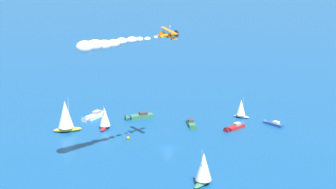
{
  "coord_description": "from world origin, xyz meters",
  "views": [
    {
      "loc": [
        123.49,
        -98.28,
        66.98
      ],
      "look_at": [
        0.0,
        0.0,
        18.4
      ],
      "focal_mm": 56.33,
      "sensor_mm": 36.0,
      "label": 1
    }
  ],
  "objects_px": {
    "motorboat_near_centre": "(273,123)",
    "sailboat_mid_cluster": "(105,118)",
    "motorboat_offshore": "(192,124)",
    "motorboat_ahead": "(234,128)",
    "motorboat_outer_ring_a": "(93,116)",
    "motorboat_inshore": "(138,116)",
    "sailboat_far_stbd": "(66,116)",
    "sailboat_far_port": "(241,108)",
    "marker_buoy": "(128,138)",
    "biplane_lead": "(169,34)",
    "wingwalker_lead": "(170,28)",
    "sailboat_trailing": "(204,168)"
  },
  "relations": [
    {
      "from": "motorboat_outer_ring_a",
      "to": "marker_buoy",
      "type": "distance_m",
      "value": 25.25
    },
    {
      "from": "motorboat_ahead",
      "to": "motorboat_outer_ring_a",
      "type": "height_order",
      "value": "motorboat_outer_ring_a"
    },
    {
      "from": "sailboat_mid_cluster",
      "to": "motorboat_offshore",
      "type": "bearing_deg",
      "value": 55.92
    },
    {
      "from": "motorboat_outer_ring_a",
      "to": "sailboat_far_stbd",
      "type": "bearing_deg",
      "value": -68.28
    },
    {
      "from": "sailboat_trailing",
      "to": "motorboat_ahead",
      "type": "bearing_deg",
      "value": 123.86
    },
    {
      "from": "sailboat_far_stbd",
      "to": "biplane_lead",
      "type": "xyz_separation_m",
      "value": [
        34.55,
        18.57,
        31.67
      ]
    },
    {
      "from": "marker_buoy",
      "to": "motorboat_inshore",
      "type": "bearing_deg",
      "value": 135.25
    },
    {
      "from": "motorboat_ahead",
      "to": "biplane_lead",
      "type": "xyz_separation_m",
      "value": [
        -0.8,
        -28.9,
        36.74
      ]
    },
    {
      "from": "motorboat_offshore",
      "to": "sailboat_mid_cluster",
      "type": "bearing_deg",
      "value": -124.08
    },
    {
      "from": "sailboat_far_stbd",
      "to": "motorboat_ahead",
      "type": "relative_size",
      "value": 1.38
    },
    {
      "from": "motorboat_near_centre",
      "to": "wingwalker_lead",
      "type": "bearing_deg",
      "value": -97.9
    },
    {
      "from": "sailboat_far_port",
      "to": "wingwalker_lead",
      "type": "xyz_separation_m",
      "value": [
        6.89,
        -40.09,
        35.95
      ]
    },
    {
      "from": "wingwalker_lead",
      "to": "sailboat_mid_cluster",
      "type": "bearing_deg",
      "value": -167.4
    },
    {
      "from": "sailboat_far_stbd",
      "to": "motorboat_offshore",
      "type": "xyz_separation_m",
      "value": [
        23.57,
        37.94,
        -5.08
      ]
    },
    {
      "from": "motorboat_offshore",
      "to": "wingwalker_lead",
      "type": "relative_size",
      "value": 4.99
    },
    {
      "from": "motorboat_inshore",
      "to": "motorboat_ahead",
      "type": "height_order",
      "value": "motorboat_inshore"
    },
    {
      "from": "motorboat_ahead",
      "to": "sailboat_trailing",
      "type": "bearing_deg",
      "value": -56.14
    },
    {
      "from": "biplane_lead",
      "to": "sailboat_far_port",
      "type": "bearing_deg",
      "value": 99.2
    },
    {
      "from": "motorboat_near_centre",
      "to": "sailboat_mid_cluster",
      "type": "distance_m",
      "value": 60.82
    },
    {
      "from": "wingwalker_lead",
      "to": "marker_buoy",
      "type": "bearing_deg",
      "value": -159.6
    },
    {
      "from": "sailboat_far_stbd",
      "to": "sailboat_trailing",
      "type": "height_order",
      "value": "sailboat_far_stbd"
    },
    {
      "from": "motorboat_outer_ring_a",
      "to": "motorboat_inshore",
      "type": "bearing_deg",
      "value": 51.96
    },
    {
      "from": "motorboat_offshore",
      "to": "motorboat_ahead",
      "type": "relative_size",
      "value": 0.97
    },
    {
      "from": "sailboat_far_port",
      "to": "marker_buoy",
      "type": "height_order",
      "value": "sailboat_far_port"
    },
    {
      "from": "sailboat_far_port",
      "to": "motorboat_inshore",
      "type": "xyz_separation_m",
      "value": [
        -23.34,
        -31.14,
        -2.83
      ]
    },
    {
      "from": "sailboat_far_port",
      "to": "sailboat_trailing",
      "type": "bearing_deg",
      "value": -56.33
    },
    {
      "from": "motorboat_offshore",
      "to": "sailboat_mid_cluster",
      "type": "xyz_separation_m",
      "value": [
        -17.45,
        -25.8,
        3.35
      ]
    },
    {
      "from": "sailboat_far_port",
      "to": "motorboat_offshore",
      "type": "height_order",
      "value": "sailboat_far_port"
    },
    {
      "from": "motorboat_near_centre",
      "to": "sailboat_trailing",
      "type": "relative_size",
      "value": 0.73
    },
    {
      "from": "marker_buoy",
      "to": "wingwalker_lead",
      "type": "xyz_separation_m",
      "value": [
        15.42,
        5.73,
        39.21
      ]
    },
    {
      "from": "motorboat_near_centre",
      "to": "marker_buoy",
      "type": "distance_m",
      "value": 53.5
    },
    {
      "from": "motorboat_inshore",
      "to": "motorboat_ahead",
      "type": "bearing_deg",
      "value": 33.06
    },
    {
      "from": "motorboat_ahead",
      "to": "biplane_lead",
      "type": "height_order",
      "value": "biplane_lead"
    },
    {
      "from": "sailboat_trailing",
      "to": "biplane_lead",
      "type": "distance_m",
      "value": 42.33
    },
    {
      "from": "sailboat_far_port",
      "to": "sailboat_mid_cluster",
      "type": "xyz_separation_m",
      "value": [
        -21.94,
        -46.53,
        0.39
      ]
    },
    {
      "from": "marker_buoy",
      "to": "biplane_lead",
      "type": "distance_m",
      "value": 40.4
    },
    {
      "from": "motorboat_near_centre",
      "to": "sailboat_mid_cluster",
      "type": "relative_size",
      "value": 0.87
    },
    {
      "from": "motorboat_near_centre",
      "to": "motorboat_offshore",
      "type": "bearing_deg",
      "value": -125.98
    },
    {
      "from": "sailboat_trailing",
      "to": "biplane_lead",
      "type": "height_order",
      "value": "biplane_lead"
    },
    {
      "from": "motorboat_offshore",
      "to": "motorboat_ahead",
      "type": "distance_m",
      "value": 15.15
    },
    {
      "from": "biplane_lead",
      "to": "sailboat_trailing",
      "type": "bearing_deg",
      "value": -17.75
    },
    {
      "from": "sailboat_far_port",
      "to": "biplane_lead",
      "type": "relative_size",
      "value": 1.08
    },
    {
      "from": "sailboat_far_port",
      "to": "motorboat_ahead",
      "type": "distance_m",
      "value": 13.69
    },
    {
      "from": "sailboat_trailing",
      "to": "motorboat_outer_ring_a",
      "type": "height_order",
      "value": "sailboat_trailing"
    },
    {
      "from": "sailboat_mid_cluster",
      "to": "biplane_lead",
      "type": "relative_size",
      "value": 1.2
    },
    {
      "from": "motorboat_offshore",
      "to": "motorboat_outer_ring_a",
      "type": "distance_m",
      "value": 37.64
    },
    {
      "from": "sailboat_far_port",
      "to": "sailboat_mid_cluster",
      "type": "height_order",
      "value": "sailboat_mid_cluster"
    },
    {
      "from": "wingwalker_lead",
      "to": "motorboat_inshore",
      "type": "bearing_deg",
      "value": 163.51
    },
    {
      "from": "marker_buoy",
      "to": "wingwalker_lead",
      "type": "distance_m",
      "value": 42.52
    },
    {
      "from": "biplane_lead",
      "to": "motorboat_inshore",
      "type": "bearing_deg",
      "value": 163.28
    }
  ]
}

